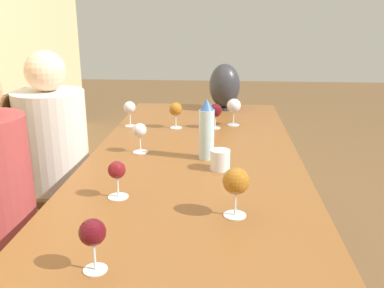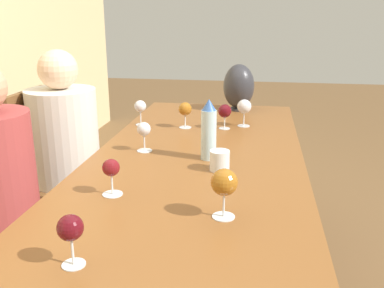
# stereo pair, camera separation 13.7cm
# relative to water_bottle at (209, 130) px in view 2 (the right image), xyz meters

# --- Properties ---
(dining_table) EXTENTS (2.41, 0.92, 0.75)m
(dining_table) POSITION_rel_water_bottle_xyz_m (-0.08, 0.05, -0.20)
(dining_table) COLOR brown
(dining_table) RESTS_ON ground_plane
(water_bottle) EXTENTS (0.07, 0.07, 0.26)m
(water_bottle) POSITION_rel_water_bottle_xyz_m (0.00, 0.00, 0.00)
(water_bottle) COLOR #ADCCD6
(water_bottle) RESTS_ON dining_table
(water_tumbler) EXTENTS (0.08, 0.08, 0.08)m
(water_tumbler) POSITION_rel_water_bottle_xyz_m (-0.13, -0.06, -0.09)
(water_tumbler) COLOR silver
(water_tumbler) RESTS_ON dining_table
(vase) EXTENTS (0.20, 0.20, 0.29)m
(vase) POSITION_rel_water_bottle_xyz_m (0.97, -0.08, 0.02)
(vase) COLOR #2D2D33
(vase) RESTS_ON dining_table
(wine_glass_0) EXTENTS (0.07, 0.07, 0.14)m
(wine_glass_0) POSITION_rel_water_bottle_xyz_m (0.51, 0.44, -0.03)
(wine_glass_0) COLOR silver
(wine_glass_0) RESTS_ON dining_table
(wine_glass_1) EXTENTS (0.07, 0.07, 0.14)m
(wine_glass_1) POSITION_rel_water_bottle_xyz_m (-0.86, 0.24, -0.03)
(wine_glass_1) COLOR silver
(wine_glass_1) RESTS_ON dining_table
(wine_glass_2) EXTENTS (0.07, 0.07, 0.14)m
(wine_glass_2) POSITION_rel_water_bottle_xyz_m (0.06, 0.30, -0.03)
(wine_glass_2) COLOR silver
(wine_glass_2) RESTS_ON dining_table
(wine_glass_3) EXTENTS (0.07, 0.07, 0.13)m
(wine_glass_3) POSITION_rel_water_bottle_xyz_m (-0.43, 0.29, -0.03)
(wine_glass_3) COLOR silver
(wine_glass_3) RESTS_ON dining_table
(wine_glass_4) EXTENTS (0.08, 0.08, 0.15)m
(wine_glass_4) POSITION_rel_water_bottle_xyz_m (0.57, -0.13, -0.02)
(wine_glass_4) COLOR silver
(wine_glass_4) RESTS_ON dining_table
(wine_glass_5) EXTENTS (0.07, 0.07, 0.13)m
(wine_glass_5) POSITION_rel_water_bottle_xyz_m (0.50, -0.03, -0.03)
(wine_glass_5) COLOR silver
(wine_glass_5) RESTS_ON dining_table
(wine_glass_6) EXTENTS (0.07, 0.07, 0.14)m
(wine_glass_6) POSITION_rel_water_bottle_xyz_m (0.49, 0.19, -0.03)
(wine_glass_6) COLOR silver
(wine_glass_6) RESTS_ON dining_table
(wine_glass_7) EXTENTS (0.08, 0.08, 0.16)m
(wine_glass_7) POSITION_rel_water_bottle_xyz_m (-0.53, -0.11, -0.01)
(wine_glass_7) COLOR silver
(wine_glass_7) RESTS_ON dining_table
(chair_far) EXTENTS (0.44, 0.44, 0.96)m
(chair_far) POSITION_rel_water_bottle_xyz_m (0.35, 0.90, -0.37)
(chair_far) COLOR brown
(chair_far) RESTS_ON ground_plane
(person_near) EXTENTS (0.33, 0.33, 1.19)m
(person_near) POSITION_rel_water_bottle_xyz_m (-0.29, 0.81, -0.24)
(person_near) COLOR #2D2D38
(person_near) RESTS_ON ground_plane
(person_far) EXTENTS (0.37, 0.37, 1.18)m
(person_far) POSITION_rel_water_bottle_xyz_m (0.35, 0.81, -0.26)
(person_far) COLOR #2D2D38
(person_far) RESTS_ON ground_plane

